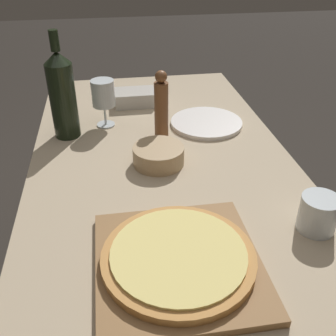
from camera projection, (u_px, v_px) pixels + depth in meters
The scene contains 10 objects.
dining_table at pixel (167, 201), 1.16m from camera, with size 0.78×1.65×0.75m.
cutting_board at pixel (178, 263), 0.81m from camera, with size 0.34×0.35×0.02m.
pizza at pixel (178, 256), 0.80m from camera, with size 0.32×0.32×0.02m.
wine_bottle at pixel (62, 94), 1.23m from camera, with size 0.08×0.08×0.34m.
pepper_mill at pixel (161, 107), 1.24m from camera, with size 0.04×0.04×0.23m.
wine_glass at pixel (103, 94), 1.31m from camera, with size 0.08×0.08×0.16m.
small_bowl at pixel (158, 155), 1.14m from camera, with size 0.15×0.15×0.05m.
drinking_tumbler at pixel (318, 214), 0.89m from camera, with size 0.09×0.09×0.09m.
dinner_plate at pixel (206, 123), 1.38m from camera, with size 0.25×0.25×0.01m.
food_container at pixel (135, 98), 1.52m from camera, with size 0.16×0.11×0.05m.
Camera 1 is at (-0.14, -0.92, 1.36)m, focal length 42.00 mm.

